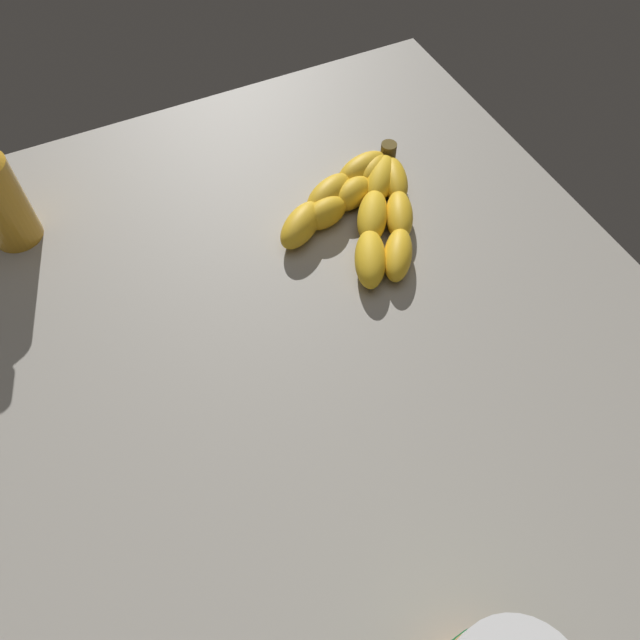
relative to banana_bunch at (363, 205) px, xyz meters
The scene contains 2 objects.
ground_plane 22.59cm from the banana_bunch, 34.04° to the right, with size 97.02×74.91×4.80cm, color gray.
banana_bunch is the anchor object (origin of this frame).
Camera 1 is at (27.31, -15.32, 55.01)cm, focal length 34.80 mm.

